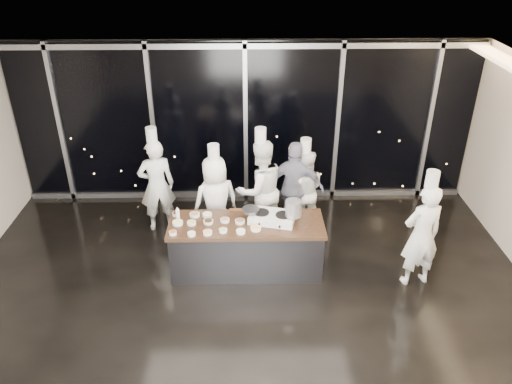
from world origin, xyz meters
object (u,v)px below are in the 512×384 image
frying_pan (250,210)px  chef_left (216,201)px  stove (272,217)px  guest (295,188)px  chef_right (303,190)px  chef_center (260,189)px  demo_counter (246,246)px  stock_pot (293,208)px  chef_far_left (157,185)px  chef_side (422,235)px

frying_pan → chef_left: bearing=145.9°
stove → frying_pan: (-0.35, 0.07, 0.10)m
guest → chef_right: chef_right is taller
chef_center → guest: bearing=168.4°
chef_center → frying_pan: bearing=54.7°
demo_counter → stock_pot: bearing=-0.6°
chef_left → guest: 1.45m
stock_pot → chef_right: bearing=76.5°
frying_pan → guest: size_ratio=0.28×
demo_counter → guest: (0.87, 1.17, 0.43)m
frying_pan → chef_right: size_ratio=0.28×
stove → stock_pot: 0.39m
chef_far_left → stove: bearing=132.2°
chef_left → chef_center: size_ratio=0.91×
demo_counter → guest: bearing=53.2°
demo_counter → guest: guest is taller
chef_far_left → chef_right: 2.66m
demo_counter → chef_far_left: 2.13m
chef_left → chef_center: (0.77, 0.23, 0.09)m
frying_pan → chef_left: size_ratio=0.26×
chef_far_left → chef_center: 1.88m
stock_pot → frying_pan: bearing=167.8°
stock_pot → chef_center: chef_center is taller
stock_pot → chef_side: chef_side is taller
chef_right → stove: bearing=66.3°
stock_pot → stove: bearing=167.3°
chef_left → stove: bearing=119.3°
chef_right → stock_pot: bearing=80.5°
demo_counter → chef_left: 1.04m
frying_pan → demo_counter: bearing=-101.2°
frying_pan → chef_far_left: 2.05m
frying_pan → chef_center: (0.18, 0.90, -0.12)m
stove → chef_far_left: chef_far_left is taller
chef_center → chef_side: size_ratio=1.06×
chef_far_left → chef_side: 4.60m
chef_left → guest: size_ratio=1.08×
chef_far_left → stock_pot: bearing=134.5°
demo_counter → chef_center: chef_center is taller
stove → chef_right: (0.63, 1.20, -0.17)m
chef_far_left → chef_center: size_ratio=0.96×
chef_center → chef_right: bearing=172.1°
frying_pan → chef_far_left: bearing=159.3°
demo_counter → chef_side: size_ratio=1.25×
guest → chef_right: (0.17, 0.09, -0.09)m
chef_center → chef_side: chef_center is taller
frying_pan → guest: bearing=66.2°
chef_right → chef_center: bearing=19.8°
demo_counter → chef_side: (2.67, -0.37, 0.44)m
chef_far_left → guest: size_ratio=1.13×
stove → guest: (0.46, 1.10, -0.08)m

